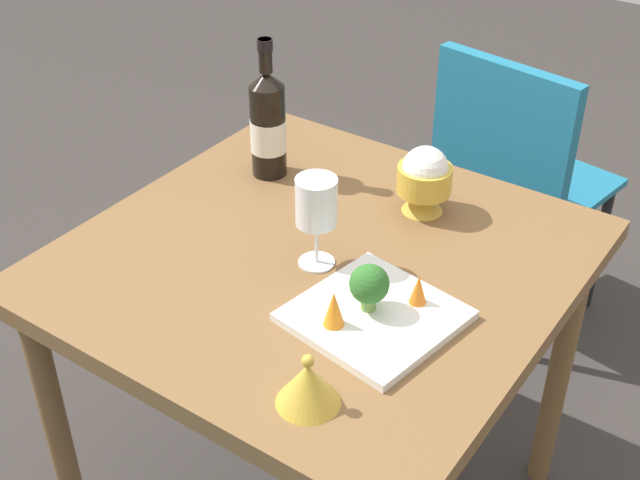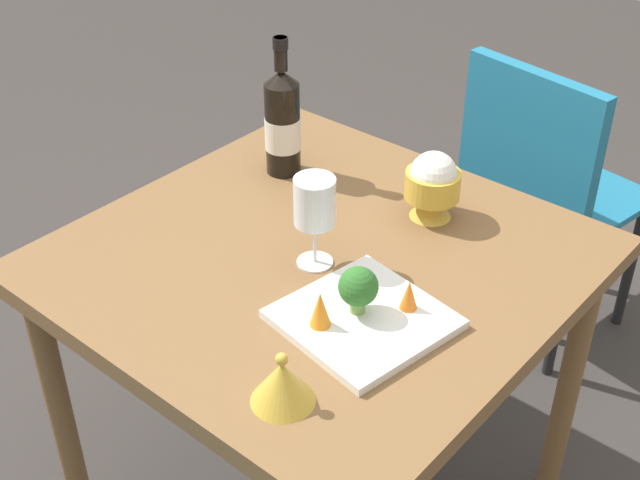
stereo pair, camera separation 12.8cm
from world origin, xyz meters
name	(u,v)px [view 2 (the right image)]	position (x,y,z in m)	size (l,w,h in m)	color
dining_table	(320,289)	(0.00, 0.00, 0.65)	(0.89, 0.89, 0.73)	brown
chair_by_wall	(540,179)	(0.86, -0.03, 0.53)	(0.46, 0.46, 0.85)	teal
wine_bottle	(283,122)	(0.19, 0.26, 0.85)	(0.08, 0.08, 0.30)	black
wine_glass	(315,204)	(-0.03, -0.01, 0.86)	(0.08, 0.08, 0.18)	white
rice_bowl	(433,184)	(0.24, -0.08, 0.81)	(0.11, 0.11, 0.14)	gold
rice_bowl_lid	(282,382)	(-0.33, -0.21, 0.77)	(0.10, 0.10, 0.09)	gold
serving_plate	(363,319)	(-0.11, -0.19, 0.74)	(0.29, 0.29, 0.02)	white
broccoli_floret	(358,288)	(-0.11, -0.17, 0.80)	(0.07, 0.07, 0.09)	#729E4C
carrot_garnish_left	(320,309)	(-0.17, -0.15, 0.78)	(0.04, 0.04, 0.07)	orange
carrot_garnish_right	(409,295)	(-0.04, -0.23, 0.78)	(0.03, 0.03, 0.06)	orange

